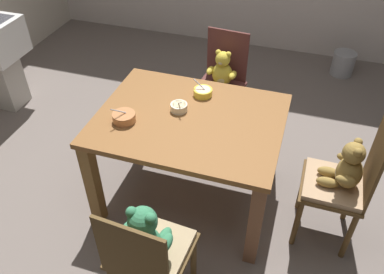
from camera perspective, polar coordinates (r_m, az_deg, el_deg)
ground_plane at (r=3.02m, az=-0.29°, el=-8.42°), size 5.20×5.20×0.04m
dining_table at (r=2.59m, az=-0.34°, el=0.58°), size 1.18×0.92×0.72m
teddy_chair_far_center at (r=3.32m, az=4.27°, el=8.50°), size 0.41×0.40×0.87m
teddy_chair_near_front at (r=2.08m, az=-6.48°, el=-15.22°), size 0.43×0.41×0.85m
teddy_chair_near_right at (r=2.55m, az=20.93°, el=-5.44°), size 0.38×0.39×0.92m
porridge_bowl_terracotta_near_left at (r=2.50m, az=-9.74°, el=2.82°), size 0.14×0.14×0.13m
porridge_bowl_cream_center at (r=2.56m, az=-1.88°, el=4.32°), size 0.11×0.11×0.11m
porridge_bowl_yellow_far_center at (r=2.71m, az=1.58°, el=6.48°), size 0.14×0.13×0.11m
metal_pail at (r=4.59m, az=20.89°, el=9.86°), size 0.23×0.23×0.25m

